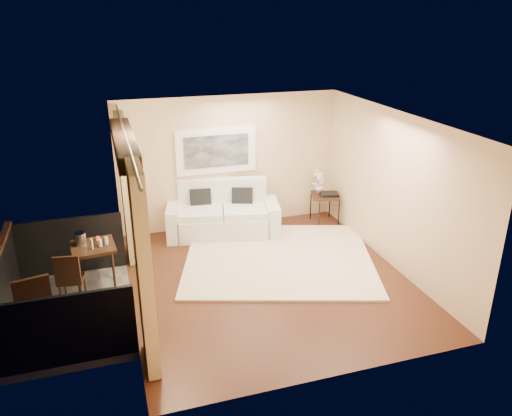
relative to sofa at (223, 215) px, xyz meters
name	(u,v)px	position (x,y,z in m)	size (l,w,h in m)	color
floor	(269,280)	(0.26, -2.10, -0.37)	(5.00, 5.00, 0.00)	#4C2716
room_shell	(124,142)	(-1.87, -2.10, 2.15)	(5.00, 6.40, 5.00)	white
balcony	(58,303)	(-3.04, -2.10, -0.20)	(1.81, 2.60, 1.17)	#605B56
curtains	(133,221)	(-1.85, -2.10, 0.96)	(0.16, 4.80, 2.64)	tan
artwork	(216,151)	(-0.02, 0.37, 1.25)	(1.62, 0.07, 0.92)	white
rug	(279,258)	(0.67, -1.45, -0.35)	(3.33, 2.90, 0.04)	#F9E8C8
sofa	(223,215)	(0.00, 0.00, 0.00)	(2.35, 1.38, 1.06)	white
side_table	(325,197)	(2.19, -0.10, 0.18)	(0.71, 0.71, 0.61)	#321B10
tray	(329,194)	(2.26, -0.15, 0.26)	(0.38, 0.28, 0.05)	black
orchid	(319,182)	(2.08, 0.01, 0.50)	(0.28, 0.19, 0.52)	white
bistro_table	(93,250)	(-2.48, -1.54, 0.32)	(0.72, 0.72, 0.78)	#321B10
balcony_chair_far	(69,276)	(-2.85, -1.92, 0.12)	(0.42, 0.43, 0.86)	#321B10
balcony_chair_near	(36,312)	(-3.20, -2.99, 0.24)	(0.54, 0.55, 1.05)	#321B10
ice_bucket	(80,239)	(-2.65, -1.45, 0.50)	(0.18, 0.18, 0.20)	silver
candle	(98,239)	(-2.39, -1.38, 0.44)	(0.06, 0.06, 0.07)	red
vase	(92,244)	(-2.48, -1.68, 0.49)	(0.04, 0.04, 0.18)	white
glass_a	(100,243)	(-2.36, -1.61, 0.46)	(0.06, 0.06, 0.12)	silver
glass_b	(106,241)	(-2.27, -1.55, 0.46)	(0.06, 0.06, 0.12)	silver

